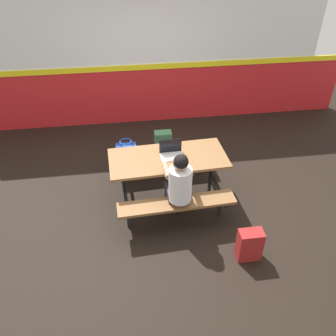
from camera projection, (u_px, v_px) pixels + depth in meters
name	position (u px, v px, depth m)	size (l,w,h in m)	color
ground_plane	(161.00, 198.00, 5.42)	(10.00, 10.00, 0.02)	black
accent_backdrop	(144.00, 61.00, 6.64)	(8.00, 0.14, 2.60)	red
picnic_table_main	(168.00, 167.00, 5.08)	(1.70, 1.63, 0.74)	brown
student_nearer	(179.00, 183.00, 4.57)	(0.37, 0.53, 1.21)	#2D2D38
laptop_silver	(171.00, 153.00, 4.99)	(0.33, 0.24, 0.22)	silver
backpack_dark	(249.00, 245.00, 4.38)	(0.30, 0.22, 0.44)	maroon
tote_bag_bright	(127.00, 153.00, 6.04)	(0.34, 0.21, 0.43)	#1E47B2
satchel_spare	(163.00, 143.00, 6.25)	(0.30, 0.22, 0.44)	#3F724C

